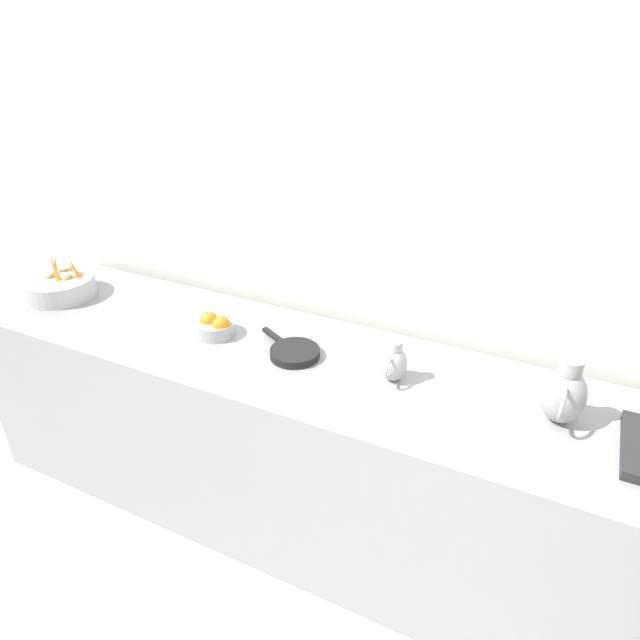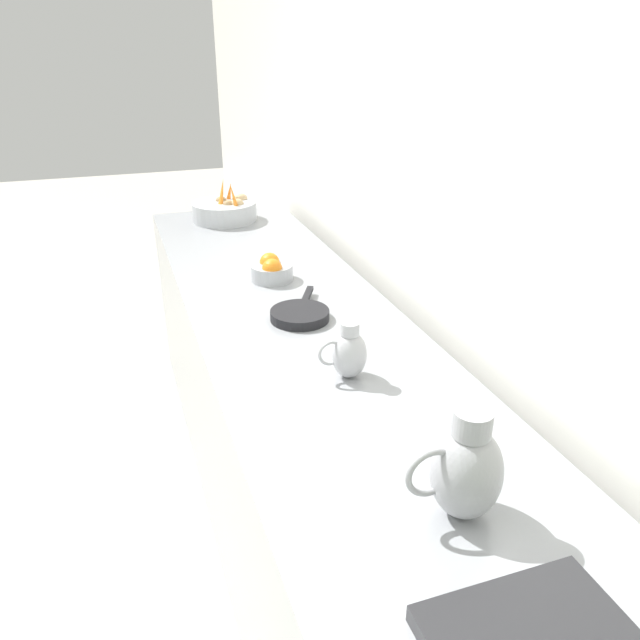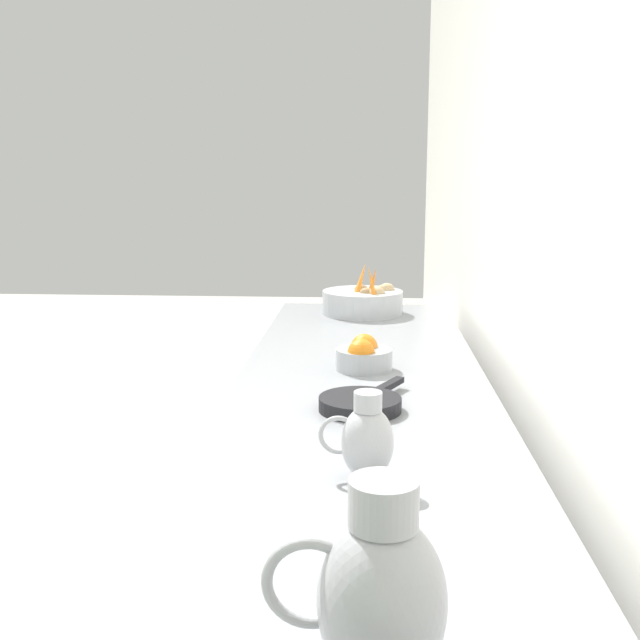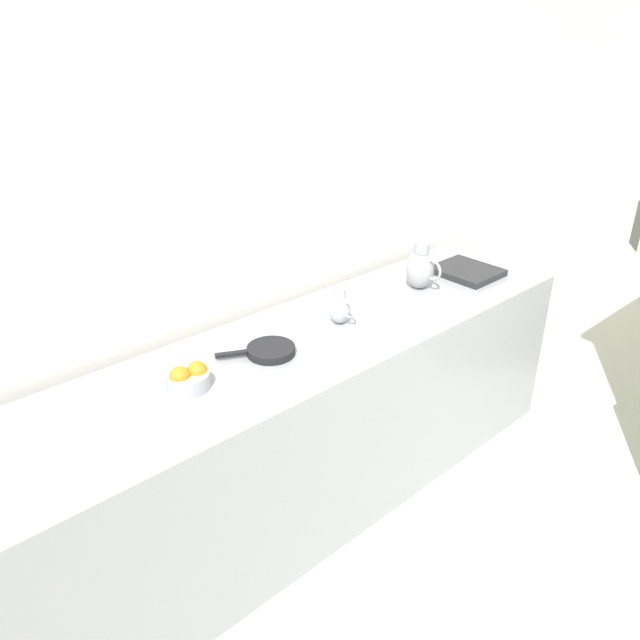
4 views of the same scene
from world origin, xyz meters
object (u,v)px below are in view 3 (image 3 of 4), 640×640
at_px(orange_bowl, 364,356).
at_px(metal_pitcher_tall, 379,595).
at_px(metal_pitcher_short, 366,439).
at_px(skillet_on_counter, 361,403).
at_px(vegetable_colander, 363,301).

distance_m(orange_bowl, metal_pitcher_tall, 1.44).
xyz_separation_m(metal_pitcher_tall, metal_pitcher_short, (0.02, -0.61, -0.04)).
bearing_deg(metal_pitcher_short, skillet_on_counter, -88.02).
relative_size(metal_pitcher_short, skillet_on_counter, 0.54).
bearing_deg(vegetable_colander, orange_bowl, 90.57).
relative_size(orange_bowl, skillet_on_counter, 0.53).
bearing_deg(orange_bowl, metal_pitcher_tall, 91.18).
xyz_separation_m(metal_pitcher_short, skillet_on_counter, (0.01, -0.43, -0.06)).
xyz_separation_m(orange_bowl, skillet_on_counter, (0.00, 0.40, -0.03)).
distance_m(metal_pitcher_tall, metal_pitcher_short, 0.61).
relative_size(orange_bowl, metal_pitcher_tall, 0.68).
bearing_deg(vegetable_colander, skillet_on_counter, 90.29).
bearing_deg(metal_pitcher_short, vegetable_colander, -89.30).
height_order(metal_pitcher_tall, skillet_on_counter, metal_pitcher_tall).
xyz_separation_m(vegetable_colander, skillet_on_counter, (-0.01, 1.34, -0.04)).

